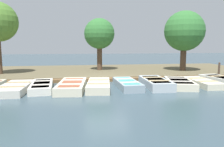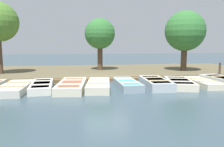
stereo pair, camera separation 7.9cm
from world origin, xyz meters
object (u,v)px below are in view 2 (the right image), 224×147
(rowboat_3, at_px, (72,86))
(rowboat_4, at_px, (99,85))
(rowboat_2, at_px, (42,86))
(mooring_post_far, at_px, (220,70))
(rowboat_5, at_px, (127,84))
(park_tree_left, at_px, (100,34))
(rowboat_1, at_px, (15,88))
(park_tree_center, at_px, (185,31))
(rowboat_8, at_px, (202,82))
(rowboat_6, at_px, (155,83))
(rowboat_7, at_px, (179,83))

(rowboat_3, height_order, rowboat_4, rowboat_3)
(rowboat_2, relative_size, mooring_post_far, 2.96)
(rowboat_4, xyz_separation_m, rowboat_5, (-0.10, 1.45, 0.00))
(rowboat_5, bearing_deg, park_tree_left, -173.98)
(rowboat_2, relative_size, rowboat_5, 1.06)
(rowboat_1, distance_m, mooring_post_far, 12.54)
(rowboat_4, xyz_separation_m, park_tree_center, (-4.89, 6.85, 2.95))
(rowboat_5, bearing_deg, rowboat_8, 88.40)
(rowboat_2, relative_size, rowboat_6, 1.04)
(rowboat_4, distance_m, rowboat_8, 5.55)
(rowboat_5, relative_size, park_tree_left, 0.68)
(rowboat_7, bearing_deg, rowboat_4, -75.53)
(rowboat_1, distance_m, park_tree_left, 8.22)
(mooring_post_far, relative_size, park_tree_center, 0.22)
(rowboat_2, xyz_separation_m, rowboat_8, (0.18, 8.30, -0.01))
(mooring_post_far, bearing_deg, rowboat_1, -77.56)
(rowboat_1, relative_size, rowboat_2, 1.00)
(rowboat_2, distance_m, rowboat_6, 5.68)
(rowboat_6, distance_m, park_tree_center, 6.89)
(rowboat_5, relative_size, rowboat_7, 0.94)
(rowboat_5, height_order, rowboat_8, rowboat_5)
(rowboat_4, bearing_deg, park_tree_left, -178.84)
(rowboat_7, xyz_separation_m, park_tree_center, (-4.86, 2.61, 2.96))
(park_tree_center, bearing_deg, rowboat_3, -59.36)
(rowboat_4, bearing_deg, rowboat_5, 101.13)
(rowboat_1, bearing_deg, mooring_post_far, 103.64)
(rowboat_3, xyz_separation_m, mooring_post_far, (-2.63, 9.64, 0.32))
(rowboat_1, relative_size, rowboat_3, 0.90)
(rowboat_1, height_order, rowboat_3, rowboat_3)
(rowboat_1, height_order, rowboat_2, same)
(rowboat_4, distance_m, park_tree_left, 6.87)
(rowboat_2, distance_m, rowboat_4, 2.76)
(rowboat_7, xyz_separation_m, park_tree_left, (-6.23, -3.59, 2.77))
(rowboat_1, bearing_deg, rowboat_6, 91.52)
(rowboat_1, relative_size, mooring_post_far, 2.95)
(rowboat_2, height_order, rowboat_3, rowboat_3)
(rowboat_2, distance_m, rowboat_5, 4.21)
(park_tree_left, xyz_separation_m, park_tree_center, (1.37, 6.20, 0.19))
(rowboat_6, xyz_separation_m, park_tree_center, (-4.86, 3.92, 2.92))
(rowboat_2, bearing_deg, rowboat_6, 82.48)
(rowboat_7, bearing_deg, rowboat_5, -77.37)
(rowboat_3, distance_m, park_tree_center, 9.92)
(rowboat_7, relative_size, park_tree_center, 0.64)
(rowboat_5, xyz_separation_m, park_tree_left, (-6.16, -0.80, 2.76))
(rowboat_2, bearing_deg, park_tree_center, 110.53)
(rowboat_8, xyz_separation_m, mooring_post_far, (-2.62, 2.78, 0.35))
(rowboat_8, height_order, mooring_post_far, mooring_post_far)
(rowboat_2, xyz_separation_m, rowboat_5, (0.17, 4.20, 0.02))
(rowboat_6, bearing_deg, rowboat_3, -87.54)
(rowboat_5, relative_size, mooring_post_far, 2.79)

